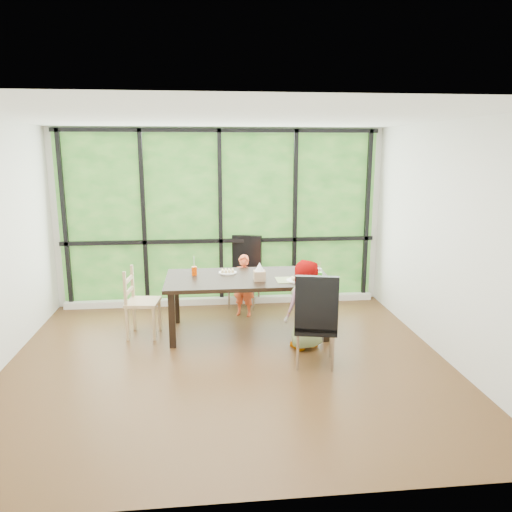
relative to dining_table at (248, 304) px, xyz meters
name	(u,v)px	position (x,y,z in m)	size (l,w,h in m)	color
ground	(228,362)	(-0.30, -0.93, -0.38)	(5.00, 5.00, 0.00)	black
back_wall	(220,218)	(-0.30, 1.32, 0.98)	(5.00, 5.00, 0.00)	silver
foliage_backdrop	(220,218)	(-0.30, 1.30, 0.98)	(4.80, 0.02, 2.65)	#20511C
window_mullions	(220,218)	(-0.30, 1.26, 0.98)	(4.80, 0.06, 2.65)	black
window_sill	(222,300)	(-0.30, 1.22, -0.33)	(4.80, 0.12, 0.10)	silver
dining_table	(248,304)	(0.00, 0.00, 0.00)	(2.12, 1.07, 0.75)	black
chair_window_leather	(244,272)	(0.04, 1.06, 0.17)	(0.46, 0.46, 1.08)	black
chair_interior_leather	(316,319)	(0.66, -1.08, 0.17)	(0.46, 0.46, 1.08)	black
chair_end_beech	(143,302)	(-1.36, 0.01, 0.08)	(0.42, 0.40, 0.90)	tan
child_toddler	(244,285)	(0.00, 0.64, 0.08)	(0.33, 0.22, 0.90)	#FF5D30
child_older	(304,304)	(0.63, -0.60, 0.17)	(0.54, 0.35, 1.10)	slate
placemat	(292,280)	(0.55, -0.21, 0.38)	(0.41, 0.30, 0.01)	tan
plate_far	(228,272)	(-0.25, 0.23, 0.38)	(0.24, 0.24, 0.02)	white
plate_near	(297,280)	(0.60, -0.26, 0.38)	(0.26, 0.26, 0.02)	white
orange_cup	(194,271)	(-0.69, 0.17, 0.43)	(0.07, 0.07, 0.11)	#DB3E00
green_cup	(319,277)	(0.89, -0.30, 0.43)	(0.07, 0.07, 0.12)	#41CE2A
white_mug	(319,271)	(0.96, 0.07, 0.41)	(0.08, 0.08, 0.08)	white
tissue_box	(260,276)	(0.14, -0.18, 0.44)	(0.14, 0.14, 0.12)	tan
crepe_rolls_far	(228,271)	(-0.25, 0.23, 0.41)	(0.20, 0.12, 0.04)	tan
crepe_rolls_near	(297,278)	(0.60, -0.26, 0.41)	(0.15, 0.12, 0.04)	tan
straw_white	(194,264)	(-0.69, 0.17, 0.53)	(0.01, 0.01, 0.20)	white
straw_pink	(320,269)	(0.89, -0.30, 0.53)	(0.01, 0.01, 0.20)	pink
tissue	(260,267)	(0.14, -0.18, 0.55)	(0.12, 0.12, 0.11)	white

